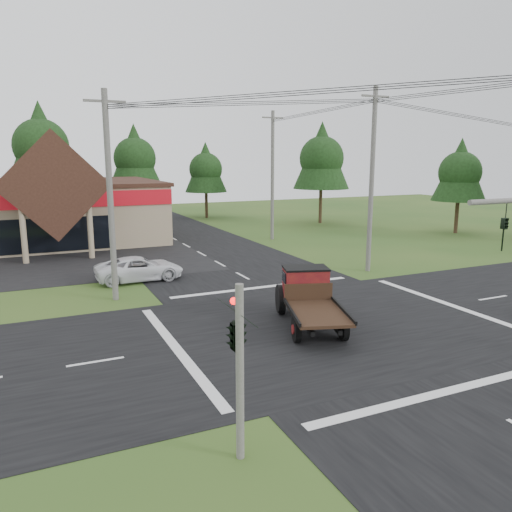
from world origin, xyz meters
TOP-DOWN VIEW (x-y plane):
  - ground at (0.00, 0.00)m, footprint 120.00×120.00m
  - road_ns at (0.00, 0.00)m, footprint 12.00×120.00m
  - road_ew at (0.00, 0.00)m, footprint 120.00×12.00m
  - traffic_signal_corner at (-7.50, -7.32)m, footprint 0.53×2.48m
  - utility_pole_nw at (-8.00, 8.00)m, footprint 2.00×0.30m
  - utility_pole_ne at (8.00, 8.00)m, footprint 2.00×0.30m
  - utility_pole_n at (8.00, 22.00)m, footprint 2.00×0.30m
  - tree_row_c at (-10.00, 41.00)m, footprint 7.28×7.28m
  - tree_row_d at (0.00, 42.00)m, footprint 6.16×6.16m
  - tree_row_e at (8.00, 40.00)m, footprint 5.04×5.04m
  - tree_side_ne at (18.00, 30.00)m, footprint 6.16×6.16m
  - tree_side_e_near at (26.00, 18.00)m, footprint 5.04×5.04m
  - antique_flatbed_truck at (-1.00, 0.10)m, footprint 3.95×6.28m
  - white_pickup at (-6.00, 11.63)m, footprint 5.18×2.44m

SIDE VIEW (x-z plane):
  - ground at x=0.00m, z-range 0.00..0.00m
  - road_ns at x=0.00m, z-range 0.00..0.02m
  - road_ew at x=0.00m, z-range 0.00..0.02m
  - white_pickup at x=-6.00m, z-range 0.00..1.43m
  - antique_flatbed_truck at x=-1.00m, z-range 0.00..2.45m
  - traffic_signal_corner at x=-7.50m, z-range 1.32..5.72m
  - utility_pole_nw at x=-8.00m, z-range 0.14..10.64m
  - utility_pole_n at x=8.00m, z-range 0.14..11.34m
  - utility_pole_ne at x=8.00m, z-range 0.14..11.64m
  - tree_row_e at x=8.00m, z-range 1.49..10.58m
  - tree_side_e_near at x=26.00m, z-range 1.49..10.58m
  - tree_row_d at x=0.00m, z-range 1.82..12.93m
  - tree_side_ne at x=18.00m, z-range 1.82..12.93m
  - tree_row_c at x=-10.00m, z-range 2.16..15.29m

